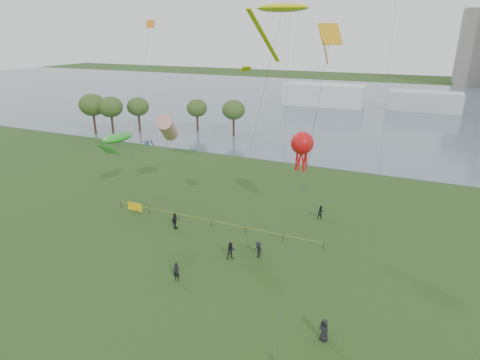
% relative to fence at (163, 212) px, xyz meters
% --- Properties ---
extents(ground_plane, '(400.00, 400.00, 0.00)m').
position_rel_fence_xyz_m(ground_plane, '(11.84, -15.39, -0.55)').
color(ground_plane, '#193510').
extents(lake, '(400.00, 120.00, 0.08)m').
position_rel_fence_xyz_m(lake, '(11.84, 84.61, -0.53)').
color(lake, slate).
rests_on(lake, ground_plane).
extents(pavilion_left, '(22.00, 8.00, 6.00)m').
position_rel_fence_xyz_m(pavilion_left, '(-0.16, 79.61, 2.45)').
color(pavilion_left, silver).
rests_on(pavilion_left, ground_plane).
extents(pavilion_right, '(18.00, 7.00, 5.00)m').
position_rel_fence_xyz_m(pavilion_right, '(25.84, 82.61, 1.95)').
color(pavilion_right, silver).
rests_on(pavilion_right, ground_plane).
extents(trees, '(31.32, 15.37, 8.11)m').
position_rel_fence_xyz_m(trees, '(-25.61, 32.18, 4.83)').
color(trees, '#321E17').
rests_on(trees, ground_plane).
extents(fence, '(24.07, 0.07, 1.05)m').
position_rel_fence_xyz_m(fence, '(0.00, 0.00, 0.00)').
color(fence, black).
rests_on(fence, ground_plane).
extents(spectator_a, '(1.02, 0.96, 1.67)m').
position_rel_fence_xyz_m(spectator_a, '(10.76, -4.99, 0.28)').
color(spectator_a, black).
rests_on(spectator_a, ground_plane).
extents(spectator_b, '(1.15, 0.95, 1.55)m').
position_rel_fence_xyz_m(spectator_b, '(12.91, -3.67, 0.22)').
color(spectator_b, black).
rests_on(spectator_b, ground_plane).
extents(spectator_c, '(0.48, 1.07, 1.79)m').
position_rel_fence_xyz_m(spectator_c, '(2.79, -1.90, 0.34)').
color(spectator_c, black).
rests_on(spectator_c, ground_plane).
extents(spectator_d, '(0.96, 0.83, 1.65)m').
position_rel_fence_xyz_m(spectator_d, '(20.82, -11.80, 0.27)').
color(spectator_d, black).
rests_on(spectator_d, ground_plane).
extents(spectator_f, '(0.63, 0.45, 1.64)m').
position_rel_fence_xyz_m(spectator_f, '(8.05, -9.86, 0.26)').
color(spectator_f, black).
rests_on(spectator_f, ground_plane).
extents(spectator_g, '(0.96, 0.92, 1.56)m').
position_rel_fence_xyz_m(spectator_g, '(16.29, 6.69, 0.22)').
color(spectator_g, black).
rests_on(spectator_g, ground_plane).
extents(kite_stingray, '(5.53, 9.93, 21.85)m').
position_rel_fence_xyz_m(kite_stingray, '(12.51, 1.99, 20.83)').
color(kite_stingray, '#3F3F42').
extents(kite_windsock, '(4.22, 6.24, 11.35)m').
position_rel_fence_xyz_m(kite_windsock, '(-0.79, 3.06, 8.90)').
color(kite_windsock, '#3F3F42').
extents(kite_creature, '(4.92, 4.62, 8.88)m').
position_rel_fence_xyz_m(kite_creature, '(-5.70, 0.38, 7.88)').
color(kite_creature, '#3F3F42').
extents(kite_octopus, '(2.30, 10.87, 10.18)m').
position_rel_fence_xyz_m(kite_octopus, '(14.33, 4.44, 8.40)').
color(kite_octopus, '#3F3F42').
extents(kite_delta, '(1.49, 11.18, 20.01)m').
position_rel_fence_xyz_m(kite_delta, '(19.18, -9.57, 17.70)').
color(kite_delta, '#3F3F42').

